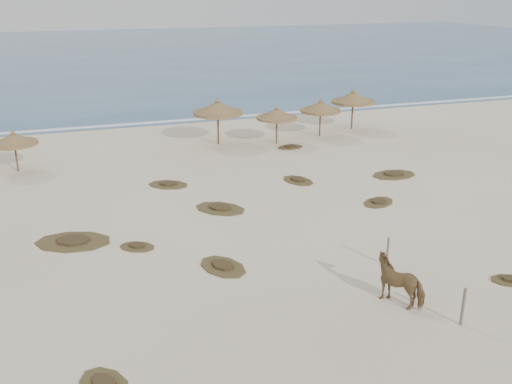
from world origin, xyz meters
TOP-DOWN VIEW (x-y plane):
  - ground at (0.00, 0.00)m, footprint 160.00×160.00m
  - ocean at (0.00, 75.00)m, footprint 200.00×100.00m
  - foam_line at (0.00, 26.00)m, footprint 70.00×0.60m
  - palapa_2 at (-8.67, 16.28)m, footprint 3.13×3.13m
  - palapa_3 at (3.70, 18.35)m, footprint 3.91×3.91m
  - palapa_4 at (7.42, 17.25)m, footprint 3.35×3.35m
  - palapa_5 at (10.98, 18.13)m, footprint 3.49×3.49m
  - palapa_6 at (14.08, 19.29)m, footprint 3.20×3.20m
  - horse at (4.25, -3.00)m, footprint 1.75×2.01m
  - fence_post_near at (5.31, -4.85)m, footprint 0.13×0.13m
  - fence_post_far at (5.21, -0.58)m, footprint 0.11×0.11m
  - scrub_1 at (-6.01, 5.34)m, footprint 3.63×2.94m
  - scrub_2 at (-3.57, 4.00)m, footprint 1.75×1.58m
  - scrub_3 at (0.73, 6.97)m, footprint 2.94×2.88m
  - scrub_4 at (8.27, 5.31)m, footprint 2.18×1.91m
  - scrub_5 at (11.27, 8.81)m, footprint 2.62×1.75m
  - scrub_7 at (5.81, 9.60)m, footprint 1.89×2.28m
  - scrub_9 at (-0.74, 1.22)m, footprint 2.13×2.50m
  - scrub_10 at (7.93, 16.00)m, footprint 1.83×1.29m
  - scrub_12 at (8.78, -3.09)m, footprint 1.64×1.39m
  - scrub_13 at (-0.99, 11.17)m, footprint 2.57×2.33m

SIDE VIEW (x-z plane):
  - ground at x=0.00m, z-range 0.00..0.00m
  - ocean at x=0.00m, z-range 0.00..0.01m
  - foam_line at x=0.00m, z-range 0.00..0.01m
  - scrub_1 at x=-6.01m, z-range -0.03..0.13m
  - scrub_2 at x=-3.57m, z-range -0.03..0.13m
  - scrub_4 at x=8.27m, z-range -0.03..0.13m
  - scrub_5 at x=11.27m, z-range -0.03..0.13m
  - scrub_9 at x=-0.74m, z-range -0.03..0.13m
  - scrub_7 at x=5.81m, z-range -0.03..0.13m
  - scrub_12 at x=8.78m, z-range -0.03..0.13m
  - scrub_3 at x=0.73m, z-range -0.03..0.13m
  - scrub_10 at x=7.93m, z-range -0.03..0.13m
  - scrub_13 at x=-0.99m, z-range -0.03..0.13m
  - fence_post_far at x=5.21m, z-range 0.00..1.15m
  - fence_post_near at x=5.31m, z-range 0.00..1.29m
  - horse at x=4.25m, z-range 0.00..1.57m
  - palapa_2 at x=-8.67m, z-range 0.66..3.07m
  - palapa_4 at x=7.42m, z-range 0.71..3.27m
  - palapa_5 at x=10.98m, z-range 0.73..3.39m
  - palapa_6 at x=14.08m, z-range 0.82..3.78m
  - palapa_3 at x=3.70m, z-range 0.85..3.95m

